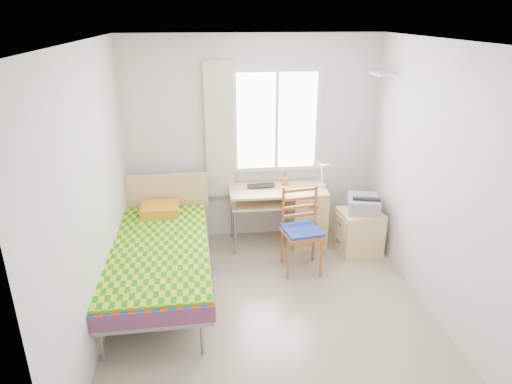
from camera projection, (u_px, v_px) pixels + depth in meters
floor at (271, 309)px, 4.64m from camera, size 3.50×3.50×0.00m
ceiling at (275, 41)px, 3.69m from camera, size 3.50×3.50×0.00m
wall_back at (253, 141)px, 5.78m from camera, size 3.20×0.00×3.20m
wall_left at (92, 198)px, 4.00m from camera, size 0.00×3.50×3.50m
wall_right at (439, 184)px, 4.33m from camera, size 0.00×3.50×3.50m
window at (277, 121)px, 5.70m from camera, size 1.10×0.04×1.30m
curtain at (219, 131)px, 5.62m from camera, size 0.35×0.05×1.70m
floating_shelf at (383, 74)px, 5.30m from camera, size 0.20×0.32×0.03m
bed at (160, 250)px, 4.84m from camera, size 1.11×2.27×0.97m
desk at (302, 213)px, 5.87m from camera, size 1.21×0.56×0.76m
chair at (302, 225)px, 5.22m from camera, size 0.48×0.48×0.98m
cabinet at (359, 232)px, 5.67m from camera, size 0.55×0.49×0.55m
printer at (363, 204)px, 5.58m from camera, size 0.46×0.50×0.18m
laptop at (262, 187)px, 5.73m from camera, size 0.36×0.25×0.03m
pen_cup at (285, 181)px, 5.83m from camera, size 0.10×0.10×0.10m
task_lamp at (320, 171)px, 5.58m from camera, size 0.23×0.32×0.41m
book at (262, 203)px, 5.72m from camera, size 0.23×0.27×0.02m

